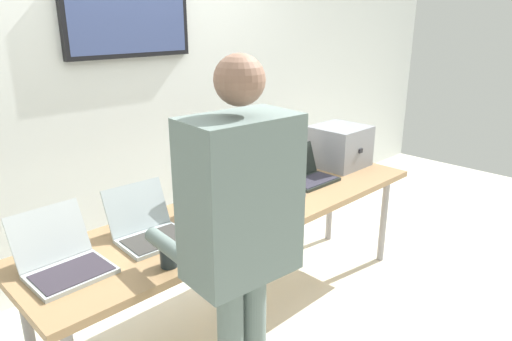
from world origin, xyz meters
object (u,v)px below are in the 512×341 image
Objects in this scene: workbench at (245,215)px; equipment_box at (339,146)px; laptop_station_4 at (306,173)px; person at (240,226)px; laptop_station_0 at (63,258)px; laptop_station_1 at (148,227)px; laptop_station_3 at (266,187)px; laptop_station_2 at (211,208)px; coffee_mug at (169,257)px.

equipment_box reaches higher than workbench.
equipment_box reaches higher than laptop_station_4.
person is at bearing -134.73° from workbench.
laptop_station_0 is at bearing 179.72° from laptop_station_4.
workbench is 7.26× the size of laptop_station_4.
laptop_station_4 is at bearing -0.89° from laptop_station_1.
laptop_station_1 is (-0.62, 0.06, 0.11)m from workbench.
laptop_station_0 reaches higher than laptop_station_4.
person is (-0.84, -0.67, 0.24)m from laptop_station_3.
laptop_station_0 is at bearing -178.59° from laptop_station_1.
equipment_box is at bearing 23.10° from person.
laptop_station_2 is at bearing -1.46° from laptop_station_0.
laptop_station_1 is 0.72m from person.
equipment_box is 0.22× the size of person.
person is 0.46m from coffee_mug.
coffee_mug is at bearing -167.61° from laptop_station_4.
person is at bearing -56.12° from laptop_station_0.
laptop_station_4 is (1.24, -0.02, -0.00)m from laptop_station_1.
laptop_station_1 is (-1.68, -0.03, -0.09)m from equipment_box.
laptop_station_2 is at bearing 59.58° from person.
coffee_mug is (-0.71, -0.25, 0.10)m from workbench.
workbench is 0.26m from laptop_station_3.
laptop_station_1 is at bearing 1.41° from laptop_station_0.
laptop_station_1 reaches higher than laptop_station_3.
workbench is 0.26m from laptop_station_2.
laptop_station_0 is at bearing 139.80° from coffee_mug.
coffee_mug is at bearing -160.63° from workbench.
laptop_station_3 is 0.24× the size of person.
laptop_station_0 is 1.06× the size of laptop_station_4.
coffee_mug is at bearing -40.20° from laptop_station_0.
laptop_station_0 is at bearing 178.54° from laptop_station_2.
coffee_mug reaches higher than workbench.
laptop_station_0 is at bearing 177.31° from workbench.
laptop_station_3 is 0.99m from coffee_mug.
laptop_station_0 reaches higher than coffee_mug.
laptop_station_0 is 1.29m from laptop_station_3.
workbench is 0.63m from laptop_station_1.
equipment_box is 1.81m from coffee_mug.
equipment_box is at bearing 1.14° from laptop_station_1.
laptop_station_1 reaches higher than workbench.
laptop_station_2 is at bearing -179.14° from laptop_station_4.
workbench is 0.63m from laptop_station_4.
equipment_box reaches higher than laptop_station_2.
laptop_station_4 is at bearing -173.25° from equipment_box.
person reaches higher than laptop_station_4.
workbench is 6.83× the size of laptop_station_0.
equipment_box is at bearing 2.81° from laptop_station_3.
laptop_station_0 is 0.83m from laptop_station_2.
laptop_station_2 is (-0.23, 0.03, 0.11)m from workbench.
laptop_station_2 is 0.79m from person.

